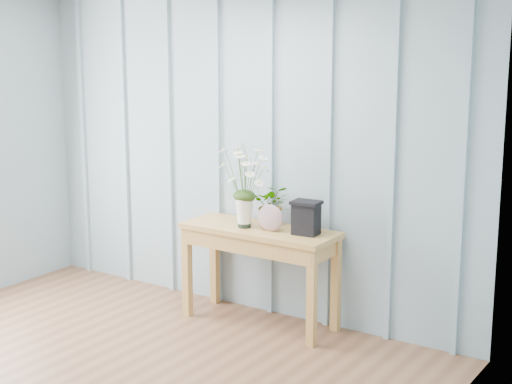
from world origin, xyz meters
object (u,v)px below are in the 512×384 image
Objects in this scene: sideboard at (260,242)px; daisy_vase at (244,176)px; felt_disc_vessel at (271,218)px; carved_box at (306,217)px.

daisy_vase reaches higher than sideboard.
sideboard is 0.51m from daisy_vase.
daisy_vase is 0.37m from felt_disc_vessel.
carved_box is at bearing 8.38° from daisy_vase.
felt_disc_vessel reaches higher than sideboard.
carved_box is at bearing 2.59° from sideboard.
sideboard is at bearing 152.98° from felt_disc_vessel.
daisy_vase is 2.50× the size of carved_box.
daisy_vase is at bearing -171.62° from carved_box.
sideboard is 5.95× the size of felt_disc_vessel.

